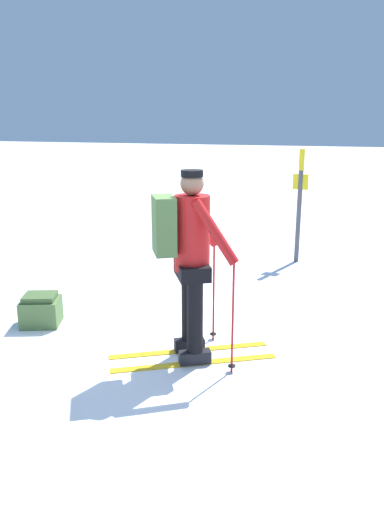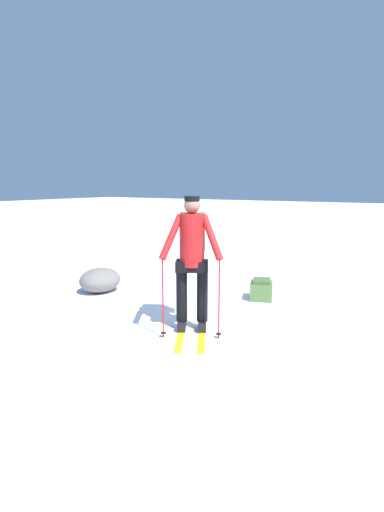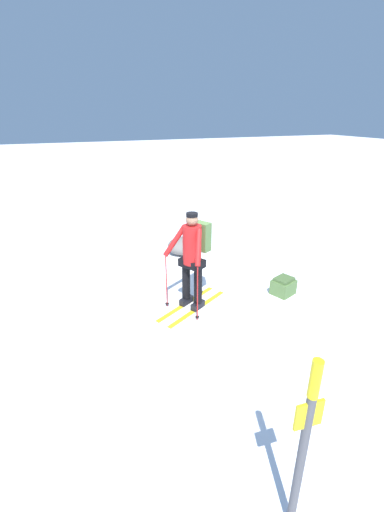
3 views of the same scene
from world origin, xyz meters
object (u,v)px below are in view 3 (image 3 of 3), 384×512
at_px(skier, 193,254).
at_px(dropped_backpack, 283,286).
at_px(trail_marker, 305,437).
at_px(rock_boulder, 183,246).

relative_size(skier, dropped_backpack, 3.53).
distance_m(dropped_backpack, trail_marker, 4.37).
height_order(dropped_backpack, trail_marker, trail_marker).
bearing_deg(trail_marker, skier, 80.58).
relative_size(trail_marker, rock_boulder, 2.24).
bearing_deg(skier, dropped_backpack, -8.30).
bearing_deg(rock_boulder, trail_marker, -102.40).
relative_size(skier, rock_boulder, 2.26).
height_order(trail_marker, rock_boulder, trail_marker).
relative_size(skier, trail_marker, 1.01).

